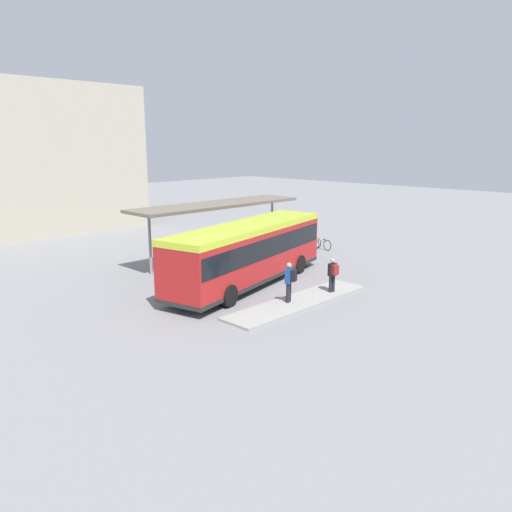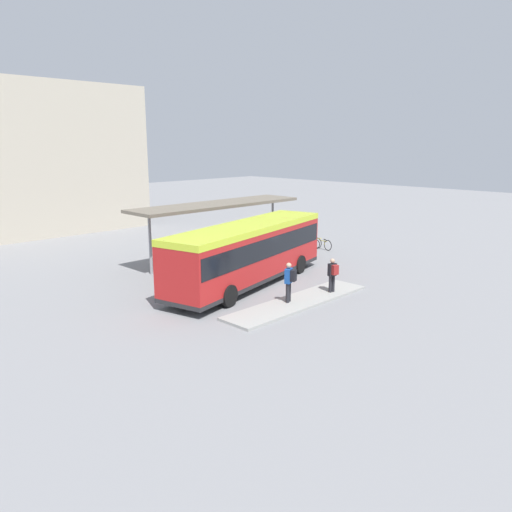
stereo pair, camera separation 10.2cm
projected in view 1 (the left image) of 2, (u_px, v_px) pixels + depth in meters
The scene contains 9 objects.
ground_plane at pixel (248, 284), 25.51m from camera, with size 120.00×120.00×0.00m, color gray.
curb_island at pixel (299, 302), 22.53m from camera, with size 8.14×1.80×0.12m.
city_bus at pixel (248, 250), 25.11m from camera, with size 11.40×4.90×3.12m.
pedestrian_waiting at pixel (333, 273), 23.60m from camera, with size 0.44×0.48×1.64m.
pedestrian_companion at pixel (290, 280), 22.09m from camera, with size 0.52×0.56×1.80m.
bicycle_yellow at pixel (322, 244), 33.86m from camera, with size 0.48×1.69×0.74m.
bicycle_red at pixel (310, 243), 34.36m from camera, with size 0.48×1.54×0.67m.
bicycle_orange at pixel (303, 241), 35.20m from camera, with size 0.48×1.51×0.66m.
station_shelter at pixel (217, 205), 30.17m from camera, with size 11.56×2.78×3.52m.
Camera 1 is at (-17.29, -17.43, 7.08)m, focal length 35.00 mm.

